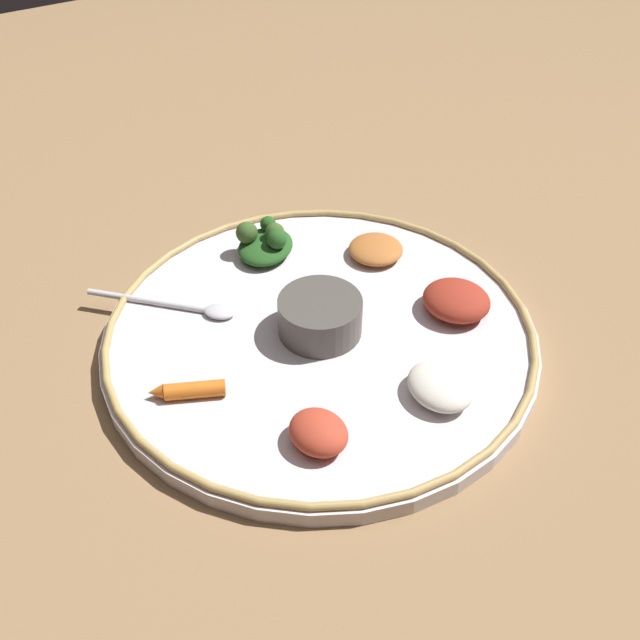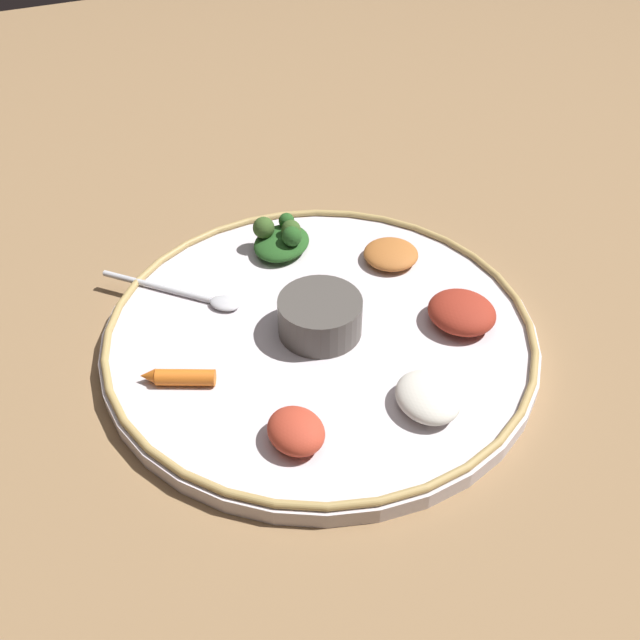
% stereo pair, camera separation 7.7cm
% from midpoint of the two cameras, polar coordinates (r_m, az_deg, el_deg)
% --- Properties ---
extents(ground_plane, '(2.40, 2.40, 0.00)m').
position_cam_midpoint_polar(ground_plane, '(0.80, -2.78, -1.90)').
color(ground_plane, olive).
extents(platter, '(0.46, 0.46, 0.02)m').
position_cam_midpoint_polar(platter, '(0.79, -2.80, -1.43)').
color(platter, silver).
rests_on(platter, ground_plane).
extents(platter_rim, '(0.45, 0.45, 0.01)m').
position_cam_midpoint_polar(platter_rim, '(0.78, -2.83, -0.79)').
color(platter_rim, tan).
rests_on(platter_rim, platter).
extents(center_bowl, '(0.09, 0.09, 0.04)m').
position_cam_midpoint_polar(center_bowl, '(0.77, -2.88, 0.27)').
color(center_bowl, '#4C4742').
rests_on(center_bowl, platter).
extents(spoon, '(0.13, 0.13, 0.01)m').
position_cam_midpoint_polar(spoon, '(0.83, -12.96, 0.91)').
color(spoon, silver).
rests_on(spoon, platter).
extents(greens_pile, '(0.10, 0.10, 0.04)m').
position_cam_midpoint_polar(greens_pile, '(0.89, -6.68, 5.82)').
color(greens_pile, '#23511E').
rests_on(greens_pile, platter).
extents(carrot_near_spoon, '(0.04, 0.07, 0.02)m').
position_cam_midpoint_polar(carrot_near_spoon, '(0.73, -13.02, -5.39)').
color(carrot_near_spoon, orange).
rests_on(carrot_near_spoon, platter).
extents(mound_rice_white, '(0.07, 0.06, 0.03)m').
position_cam_midpoint_polar(mound_rice_white, '(0.71, 6.07, -5.18)').
color(mound_rice_white, silver).
rests_on(mound_rice_white, platter).
extents(mound_beet, '(0.09, 0.09, 0.03)m').
position_cam_midpoint_polar(mound_beet, '(0.80, 7.65, 1.38)').
color(mound_beet, maroon).
rests_on(mound_beet, platter).
extents(mound_berbere_red, '(0.07, 0.06, 0.03)m').
position_cam_midpoint_polar(mound_berbere_red, '(0.67, -3.47, -8.69)').
color(mound_berbere_red, '#B73D28').
rests_on(mound_berbere_red, platter).
extents(mound_chickpea, '(0.08, 0.08, 0.02)m').
position_cam_midpoint_polar(mound_chickpea, '(0.88, 1.76, 5.31)').
color(mound_chickpea, '#B2662D').
rests_on(mound_chickpea, platter).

